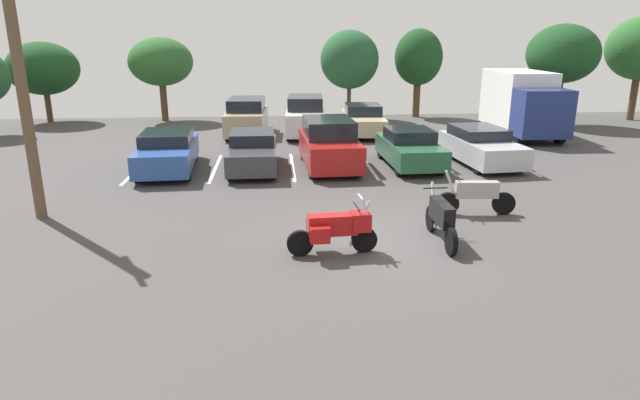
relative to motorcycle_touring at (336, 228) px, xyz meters
name	(u,v)px	position (x,y,z in m)	size (l,w,h in m)	color
ground	(382,241)	(1.26, 0.85, -0.69)	(44.00, 44.00, 0.10)	#423F3F
motorcycle_touring	(336,228)	(0.00, 0.00, 0.00)	(2.13, 0.92, 1.37)	black
motorcycle_second	(441,218)	(2.64, 0.54, -0.02)	(0.62, 2.31, 1.31)	black
motorcycle_third	(476,195)	(4.25, 2.57, -0.06)	(2.24, 0.62, 1.29)	black
parking_stripes	(330,166)	(0.77, 8.88, -0.64)	(14.89, 4.64, 0.01)	silver
car_blue	(167,151)	(-5.38, 8.66, 0.09)	(2.19, 4.85, 1.45)	#2D519E
car_charcoal	(253,151)	(-2.22, 8.65, 0.04)	(1.79, 4.48, 1.39)	#38383D
car_red	(329,144)	(0.69, 8.71, 0.25)	(2.13, 4.59, 1.84)	maroon
car_green	(410,148)	(3.82, 8.65, 0.06)	(1.95, 4.40, 1.43)	#235638
car_silver	(481,146)	(6.72, 8.81, 0.06)	(2.20, 4.58, 1.41)	#B7B7BC
car_far_tan	(247,117)	(-2.77, 16.03, 0.27)	(2.09, 4.47, 1.84)	tan
car_far_white	(305,116)	(0.19, 15.91, 0.31)	(2.14, 4.86, 1.94)	white
car_far_champagne	(363,120)	(3.14, 15.86, 0.09)	(2.12, 4.94, 1.50)	#C1B289
box_truck	(522,103)	(10.99, 14.82, 1.01)	(2.54, 6.11, 3.15)	navy
utility_pole	(20,77)	(-7.92, 3.31, 3.21)	(0.91, 1.67, 7.46)	brown
tree_rear	(161,62)	(-7.85, 21.34, 2.76)	(3.67, 3.67, 4.79)	#4C3823
tree_far_right	(563,54)	(14.45, 17.96, 3.24)	(3.87, 3.87, 5.49)	#4C3823
tree_center_left	(419,58)	(7.39, 21.70, 2.93)	(2.88, 2.88, 5.27)	#4C3823
tree_center_right	(43,69)	(-14.45, 21.36, 2.41)	(3.94, 3.94, 4.54)	#4C3823
tree_right	(350,60)	(3.11, 21.14, 2.85)	(3.43, 3.43, 5.19)	#4C3823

